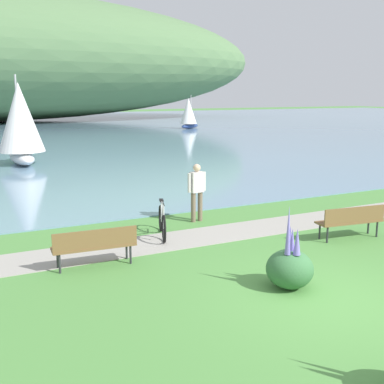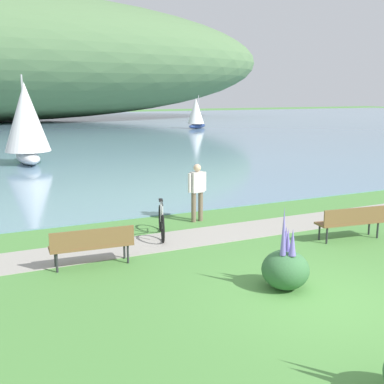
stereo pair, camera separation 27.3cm
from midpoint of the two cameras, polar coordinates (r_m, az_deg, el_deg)
ground_plane at (r=9.32m, az=16.53°, el=-12.29°), size 200.00×200.00×0.00m
bay_water at (r=53.76m, az=-18.96°, el=7.13°), size 180.00×80.00×0.04m
shoreline_path at (r=12.83m, az=3.00°, el=-5.12°), size 60.00×1.50×0.01m
park_bench_near_camera at (r=10.61m, az=-11.11°, el=-6.04°), size 1.83×0.59×0.88m
park_bench_further_along at (r=12.97m, az=19.02°, el=-3.20°), size 1.85×0.70×0.88m
bicycle_leaning_near_bench at (r=12.61m, az=-3.04°, el=-3.56°), size 0.60×1.70×1.01m
person_at_shoreline at (r=13.94m, az=1.18°, el=0.38°), size 0.61×0.26×1.71m
echium_bush_closest_to_camera at (r=9.51m, az=11.89°, el=-8.85°), size 0.92×0.92×1.67m
sailboat_mid_bay at (r=26.48m, az=-18.87°, el=7.84°), size 2.41×3.97×4.63m
sailboat_toward_hillside at (r=50.92m, az=0.65°, el=9.40°), size 2.94×2.47×3.46m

